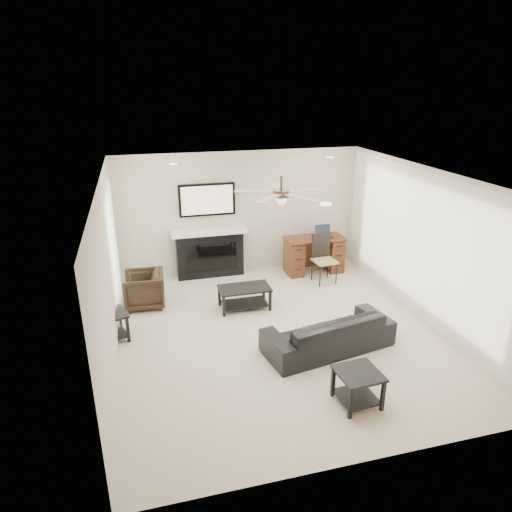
{
  "coord_description": "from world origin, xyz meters",
  "views": [
    {
      "loc": [
        -2.01,
        -6.05,
        3.75
      ],
      "look_at": [
        -0.26,
        0.52,
        1.15
      ],
      "focal_mm": 32.0,
      "sensor_mm": 36.0,
      "label": 1
    }
  ],
  "objects_px": {
    "armchair": "(144,289)",
    "desk": "(314,255)",
    "coffee_table": "(244,298)",
    "sofa": "(328,332)",
    "fireplace_unit": "(209,232)"
  },
  "relations": [
    {
      "from": "coffee_table",
      "to": "sofa",
      "type": "bearing_deg",
      "value": -60.66
    },
    {
      "from": "sofa",
      "to": "fireplace_unit",
      "type": "bearing_deg",
      "value": -79.16
    },
    {
      "from": "armchair",
      "to": "desk",
      "type": "bearing_deg",
      "value": 104.9
    },
    {
      "from": "armchair",
      "to": "coffee_table",
      "type": "bearing_deg",
      "value": 75.81
    },
    {
      "from": "sofa",
      "to": "desk",
      "type": "distance_m",
      "value": 2.98
    },
    {
      "from": "coffee_table",
      "to": "desk",
      "type": "distance_m",
      "value": 2.19
    },
    {
      "from": "coffee_table",
      "to": "desk",
      "type": "bearing_deg",
      "value": 34.61
    },
    {
      "from": "sofa",
      "to": "armchair",
      "type": "distance_m",
      "value": 3.37
    },
    {
      "from": "armchair",
      "to": "coffee_table",
      "type": "height_order",
      "value": "armchair"
    },
    {
      "from": "sofa",
      "to": "fireplace_unit",
      "type": "relative_size",
      "value": 1.02
    },
    {
      "from": "fireplace_unit",
      "to": "desk",
      "type": "relative_size",
      "value": 1.57
    },
    {
      "from": "sofa",
      "to": "armchair",
      "type": "relative_size",
      "value": 2.81
    },
    {
      "from": "armchair",
      "to": "desk",
      "type": "xyz_separation_m",
      "value": [
        3.5,
        0.69,
        0.06
      ]
    },
    {
      "from": "sofa",
      "to": "coffee_table",
      "type": "xyz_separation_m",
      "value": [
        -0.9,
        1.6,
        -0.08
      ]
    },
    {
      "from": "sofa",
      "to": "armchair",
      "type": "bearing_deg",
      "value": -49.96
    }
  ]
}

